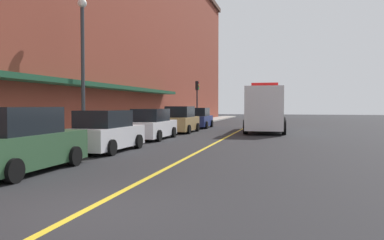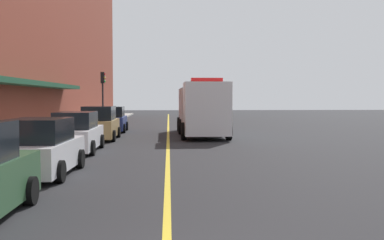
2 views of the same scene
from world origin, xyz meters
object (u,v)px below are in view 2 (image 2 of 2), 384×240
parked_car_4 (112,120)px  box_truck (201,109)px  parked_car_2 (77,133)px  parked_car_3 (100,124)px  parked_car_1 (41,149)px  parking_meter_1 (49,127)px  traffic_light_near (103,88)px

parked_car_4 → box_truck: box_truck is taller
parked_car_2 → parked_car_3: parked_car_3 is taller
parked_car_3 → parked_car_1: bearing=179.5°
box_truck → parked_car_4: bearing=-118.9°
parked_car_3 → parking_meter_1: 5.41m
parked_car_2 → parked_car_3: bearing=-2.1°
parked_car_3 → traffic_light_near: size_ratio=1.01×
traffic_light_near → parked_car_4: bearing=-75.5°
parked_car_1 → parked_car_4: size_ratio=1.01×
parked_car_1 → box_truck: 15.90m
parked_car_2 → parked_car_4: bearing=-1.1°
parked_car_3 → box_truck: (5.99, 2.83, 0.78)m
parking_meter_1 → parked_car_1: bearing=-77.7°
parked_car_2 → box_truck: size_ratio=0.50×
box_truck → parking_meter_1: (-7.46, -8.03, -0.61)m
parked_car_4 → box_truck: size_ratio=0.46×
parked_car_2 → parking_meter_1: bearing=66.1°
box_truck → parking_meter_1: box_truck is taller
parking_meter_1 → traffic_light_near: traffic_light_near is taller
parked_car_2 → parked_car_4: size_ratio=1.09×
parked_car_3 → parking_meter_1: size_ratio=3.27×
parked_car_3 → box_truck: bearing=-65.2°
parked_car_1 → traffic_light_near: size_ratio=1.01×
parked_car_1 → traffic_light_near: bearing=4.5°
traffic_light_near → box_truck: bearing=-48.7°
parking_meter_1 → box_truck: bearing=47.1°
parked_car_1 → parked_car_4: parked_car_4 is taller
box_truck → traffic_light_near: traffic_light_near is taller
parking_meter_1 → parked_car_2: bearing=-23.1°
parking_meter_1 → traffic_light_near: bearing=89.8°
parked_car_4 → traffic_light_near: (-1.35, 5.20, 2.33)m
parked_car_3 → parking_meter_1: (-1.47, -5.20, 0.18)m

